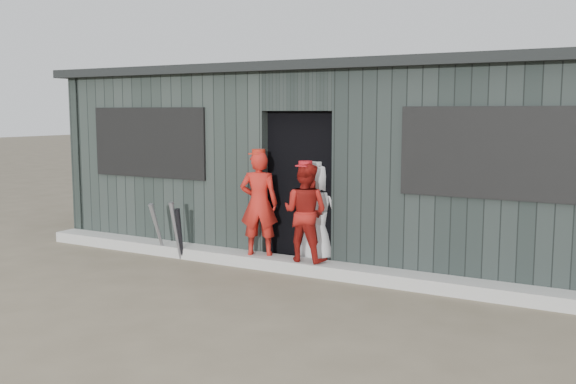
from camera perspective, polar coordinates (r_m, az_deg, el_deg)
The scene contains 9 objects.
ground at distance 6.68m, azimuth -7.67°, elevation -10.25°, with size 80.00×80.00×0.00m, color brown.
curb at distance 8.13m, azimuth 0.07°, elevation -6.46°, with size 8.00×0.36×0.15m, color #A9A9A4.
bat_left at distance 8.97m, azimuth -11.50°, elevation -3.32°, with size 0.07×0.07×0.78m, color gray.
bat_mid at distance 8.75m, azimuth -9.93°, elevation -3.42°, with size 0.07×0.07×0.80m, color gray.
bat_right at distance 8.75m, azimuth -9.57°, elevation -3.71°, with size 0.07×0.07×0.71m, color black.
player_red_left at distance 8.23m, azimuth -2.60°, elevation -1.02°, with size 0.49×0.32×1.34m, color red.
player_red_right at distance 7.90m, azimuth 1.55°, elevation -1.81°, with size 0.59×0.46×1.22m, color maroon.
player_grey_back at distance 8.24m, azimuth 2.69°, elevation -2.07°, with size 0.65×0.43×1.34m, color silver.
dugout at distance 9.44m, azimuth 5.06°, elevation 2.86°, with size 8.30×3.30×2.62m.
Camera 1 is at (3.84, -5.09, 1.99)m, focal length 40.00 mm.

